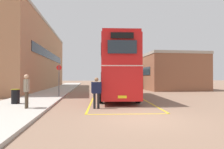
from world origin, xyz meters
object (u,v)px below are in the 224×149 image
Objects in this scene: double_decker_bus at (116,69)px; bus_stop_sign at (59,77)px; pedestrian_boarding at (96,90)px; pedestrian_waiting_near at (27,88)px; single_deck_bus at (122,78)px; litter_bin at (16,96)px.

bus_stop_sign is (-4.92, 0.90, -0.75)m from double_decker_bus.
pedestrian_boarding is 3.76m from pedestrian_waiting_near.
single_deck_bus is (3.26, 15.80, -0.87)m from double_decker_bus.
pedestrian_boarding is at bearing -63.72° from bus_stop_sign.
double_decker_bus is 5.75m from pedestrian_boarding.
pedestrian_waiting_near is (-8.90, -21.27, -0.44)m from single_deck_bus.
double_decker_bus reaches higher than pedestrian_boarding.
double_decker_bus is 8.00m from litter_bin.
litter_bin is (-10.15, -19.39, -1.04)m from single_deck_bus.
double_decker_bus is 11.26× the size of litter_bin.
pedestrian_boarding is at bearing -103.78° from single_deck_bus.
litter_bin is (-1.25, 1.89, -0.60)m from pedestrian_waiting_near.
single_deck_bus is at bearing 62.36° from litter_bin.
litter_bin is at bearing -113.66° from bus_stop_sign.
pedestrian_boarding is at bearing -109.91° from double_decker_bus.
single_deck_bus is at bearing 67.29° from pedestrian_waiting_near.
pedestrian_waiting_near is at bearing -135.85° from double_decker_bus.
double_decker_bus reaches higher than pedestrian_waiting_near.
pedestrian_waiting_near is (-5.64, -5.48, -1.31)m from double_decker_bus.
double_decker_bus is 5.76× the size of pedestrian_boarding.
single_deck_bus reaches higher than litter_bin.
double_decker_bus reaches higher than bus_stop_sign.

